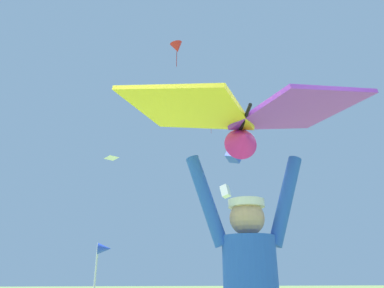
{
  "coord_description": "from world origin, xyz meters",
  "views": [
    {
      "loc": [
        -0.4,
        -2.55,
        1.12
      ],
      "look_at": [
        0.34,
        1.9,
        2.85
      ],
      "focal_mm": 33.06,
      "sensor_mm": 36.0,
      "label": 1
    }
  ],
  "objects_px": {
    "held_stunt_kite": "(243,117)",
    "distant_kite_red_low_right": "(211,123)",
    "distant_kite_white_far_center": "(225,191)",
    "distant_kite_white_mid_right": "(111,158)",
    "distant_kite_red_overhead_distant": "(176,97)",
    "distant_kite_red_low_left": "(177,48)",
    "distant_kite_blue_high_right": "(236,152)",
    "marker_flag": "(103,255)"
  },
  "relations": [
    {
      "from": "held_stunt_kite",
      "to": "distant_kite_red_low_right",
      "type": "distance_m",
      "value": 32.35
    },
    {
      "from": "distant_kite_white_far_center",
      "to": "distant_kite_white_mid_right",
      "type": "distance_m",
      "value": 14.71
    },
    {
      "from": "held_stunt_kite",
      "to": "distant_kite_red_overhead_distant",
      "type": "distance_m",
      "value": 28.94
    },
    {
      "from": "distant_kite_red_overhead_distant",
      "to": "distant_kite_red_low_left",
      "type": "relative_size",
      "value": 0.59
    },
    {
      "from": "distant_kite_red_low_right",
      "to": "distant_kite_red_low_left",
      "type": "relative_size",
      "value": 0.73
    },
    {
      "from": "held_stunt_kite",
      "to": "distant_kite_white_mid_right",
      "type": "bearing_deg",
      "value": 96.84
    },
    {
      "from": "held_stunt_kite",
      "to": "distant_kite_blue_high_right",
      "type": "height_order",
      "value": "distant_kite_blue_high_right"
    },
    {
      "from": "distant_kite_blue_high_right",
      "to": "marker_flag",
      "type": "relative_size",
      "value": 0.76
    },
    {
      "from": "distant_kite_red_low_right",
      "to": "distant_kite_blue_high_right",
      "type": "height_order",
      "value": "distant_kite_red_low_right"
    },
    {
      "from": "held_stunt_kite",
      "to": "distant_kite_white_mid_right",
      "type": "xyz_separation_m",
      "value": [
        -2.21,
        18.44,
        5.74
      ]
    },
    {
      "from": "distant_kite_red_overhead_distant",
      "to": "distant_kite_blue_high_right",
      "type": "height_order",
      "value": "distant_kite_red_overhead_distant"
    },
    {
      "from": "distant_kite_red_low_right",
      "to": "distant_kite_red_overhead_distant",
      "type": "distance_m",
      "value": 5.3
    },
    {
      "from": "distant_kite_red_overhead_distant",
      "to": "marker_flag",
      "type": "relative_size",
      "value": 0.65
    },
    {
      "from": "distant_kite_blue_high_right",
      "to": "distant_kite_white_mid_right",
      "type": "xyz_separation_m",
      "value": [
        -7.07,
        2.22,
        0.01
      ]
    },
    {
      "from": "distant_kite_red_low_right",
      "to": "distant_kite_white_far_center",
      "type": "distance_m",
      "value": 6.87
    },
    {
      "from": "distant_kite_red_overhead_distant",
      "to": "distant_kite_blue_high_right",
      "type": "bearing_deg",
      "value": -74.93
    },
    {
      "from": "distant_kite_red_overhead_distant",
      "to": "distant_kite_white_far_center",
      "type": "bearing_deg",
      "value": 37.57
    },
    {
      "from": "distant_kite_red_low_left",
      "to": "distant_kite_blue_high_right",
      "type": "bearing_deg",
      "value": -31.75
    },
    {
      "from": "distant_kite_red_low_right",
      "to": "distant_kite_white_far_center",
      "type": "height_order",
      "value": "distant_kite_red_low_right"
    },
    {
      "from": "distant_kite_white_mid_right",
      "to": "distant_kite_blue_high_right",
      "type": "bearing_deg",
      "value": -17.47
    },
    {
      "from": "distant_kite_red_low_left",
      "to": "distant_kite_red_low_right",
      "type": "bearing_deg",
      "value": 65.92
    },
    {
      "from": "distant_kite_blue_high_right",
      "to": "distant_kite_red_overhead_distant",
      "type": "bearing_deg",
      "value": 105.07
    },
    {
      "from": "held_stunt_kite",
      "to": "marker_flag",
      "type": "relative_size",
      "value": 0.97
    },
    {
      "from": "held_stunt_kite",
      "to": "distant_kite_white_mid_right",
      "type": "height_order",
      "value": "distant_kite_white_mid_right"
    },
    {
      "from": "distant_kite_red_low_right",
      "to": "distant_kite_blue_high_right",
      "type": "relative_size",
      "value": 1.06
    },
    {
      "from": "distant_kite_blue_high_right",
      "to": "held_stunt_kite",
      "type": "bearing_deg",
      "value": -106.68
    },
    {
      "from": "distant_kite_red_low_left",
      "to": "distant_kite_white_mid_right",
      "type": "xyz_separation_m",
      "value": [
        -3.8,
        0.2,
        -8.21
      ]
    },
    {
      "from": "distant_kite_blue_high_right",
      "to": "distant_kite_red_low_left",
      "type": "bearing_deg",
      "value": 148.25
    },
    {
      "from": "marker_flag",
      "to": "distant_kite_blue_high_right",
      "type": "bearing_deg",
      "value": 58.8
    },
    {
      "from": "held_stunt_kite",
      "to": "distant_kite_red_overhead_distant",
      "type": "bearing_deg",
      "value": 84.53
    },
    {
      "from": "distant_kite_red_overhead_distant",
      "to": "distant_kite_white_mid_right",
      "type": "relative_size",
      "value": 1.58
    },
    {
      "from": "distant_kite_white_mid_right",
      "to": "distant_kite_red_low_right",
      "type": "bearing_deg",
      "value": 50.56
    },
    {
      "from": "distant_kite_red_low_right",
      "to": "distant_kite_white_far_center",
      "type": "bearing_deg",
      "value": 20.25
    },
    {
      "from": "distant_kite_red_overhead_distant",
      "to": "distant_kite_blue_high_right",
      "type": "xyz_separation_m",
      "value": [
        2.44,
        -9.05,
        -8.18
      ]
    },
    {
      "from": "held_stunt_kite",
      "to": "distant_kite_blue_high_right",
      "type": "bearing_deg",
      "value": 73.32
    },
    {
      "from": "distant_kite_red_low_right",
      "to": "marker_flag",
      "type": "distance_m",
      "value": 27.76
    },
    {
      "from": "distant_kite_red_overhead_distant",
      "to": "distant_kite_white_mid_right",
      "type": "height_order",
      "value": "distant_kite_red_overhead_distant"
    },
    {
      "from": "distant_kite_white_mid_right",
      "to": "marker_flag",
      "type": "distance_m",
      "value": 13.97
    },
    {
      "from": "distant_kite_red_low_left",
      "to": "marker_flag",
      "type": "bearing_deg",
      "value": -103.41
    },
    {
      "from": "distant_kite_red_low_right",
      "to": "distant_kite_red_overhead_distant",
      "type": "xyz_separation_m",
      "value": [
        -3.9,
        -3.54,
        0.59
      ]
    },
    {
      "from": "distant_kite_white_far_center",
      "to": "marker_flag",
      "type": "relative_size",
      "value": 0.7
    },
    {
      "from": "held_stunt_kite",
      "to": "distant_kite_red_low_left",
      "type": "relative_size",
      "value": 0.87
    }
  ]
}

